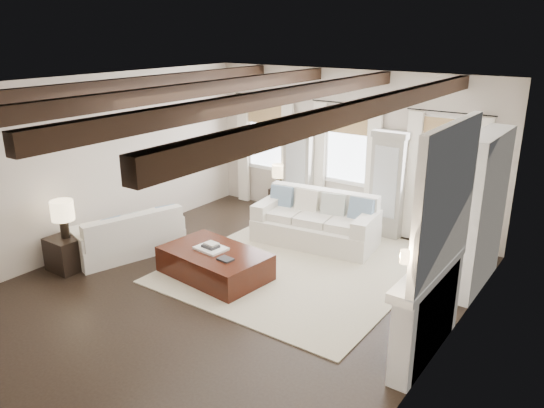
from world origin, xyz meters
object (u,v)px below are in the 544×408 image
Objects in this scene: side_table_back at (279,200)px; side_table_front at (68,253)px; sofa_back at (317,223)px; ottoman at (215,263)px; sofa_left at (129,237)px.

side_table_front is at bearing -105.15° from side_table_back.
sofa_back is 2.35m from ottoman.
side_table_back is at bearing 146.20° from sofa_back.
side_table_back is at bearing 112.63° from ottoman.
sofa_left reaches higher than side_table_back.
sofa_left is 3.97× the size of side_table_back.
sofa_back reaches higher than side_table_front.
sofa_back is 4.18× the size of side_table_front.
sofa_left is at bearing -103.61° from side_table_back.
side_table_front is 4.76m from side_table_back.
ottoman is 3.03× the size of side_table_front.
ottoman is 2.58m from side_table_front.
side_table_back is (-1.02, 3.36, 0.04)m from ottoman.
side_table_front is (-2.89, -3.50, -0.11)m from sofa_back.
sofa_left is 1.90m from ottoman.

